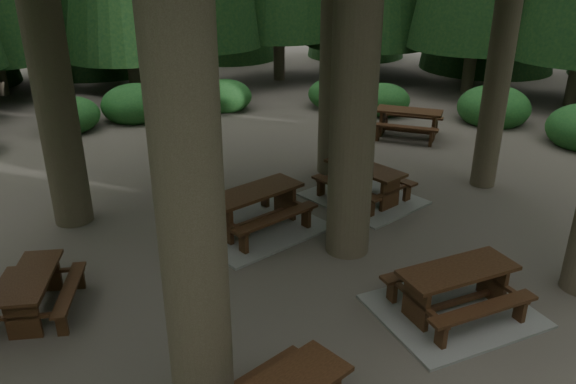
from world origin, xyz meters
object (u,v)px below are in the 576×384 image
object	(u,v)px
picnic_table_b	(33,288)
picnic_table_f	(364,188)
picnic_table_a	(455,297)
picnic_table_d	(408,119)
picnic_table_c	(255,215)

from	to	relation	value
picnic_table_b	picnic_table_f	world-z (taller)	picnic_table_f
picnic_table_b	picnic_table_f	bearing A→B (deg)	-60.05
picnic_table_f	picnic_table_a	bearing A→B (deg)	-30.13
picnic_table_f	picnic_table_d	bearing A→B (deg)	116.00
picnic_table_c	picnic_table_f	distance (m)	2.91
picnic_table_a	picnic_table_b	bearing A→B (deg)	155.89
picnic_table_d	picnic_table_c	bearing A→B (deg)	-105.11
picnic_table_a	picnic_table_f	bearing A→B (deg)	77.37
picnic_table_a	picnic_table_d	distance (m)	9.40
picnic_table_a	picnic_table_f	distance (m)	4.60
picnic_table_a	picnic_table_f	world-z (taller)	picnic_table_f
picnic_table_b	picnic_table_f	size ratio (longest dim) A/B	0.63
picnic_table_d	picnic_table_f	world-z (taller)	picnic_table_d
picnic_table_f	picnic_table_c	bearing A→B (deg)	-99.96
picnic_table_d	picnic_table_f	xyz separation A→B (m)	(-3.57, -3.80, -0.28)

